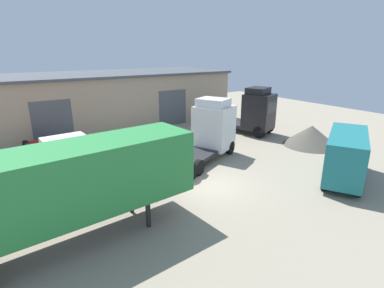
{
  "coord_description": "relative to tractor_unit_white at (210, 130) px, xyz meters",
  "views": [
    {
      "loc": [
        -9.69,
        -12.54,
        7.51
      ],
      "look_at": [
        0.79,
        3.02,
        1.6
      ],
      "focal_mm": 28.0,
      "sensor_mm": 36.0,
      "label": 1
    }
  ],
  "objects": [
    {
      "name": "tractor_unit_black",
      "position": [
        7.1,
        2.7,
        0.05
      ],
      "size": [
        4.66,
        6.86,
        4.3
      ],
      "rotation": [
        0.0,
        0.0,
        -1.2
      ],
      "color": "black",
      "rests_on": "ground_plane"
    },
    {
      "name": "delivery_van_teal",
      "position": [
        4.21,
        -7.83,
        -0.43
      ],
      "size": [
        6.08,
        4.52,
        2.85
      ],
      "rotation": [
        0.0,
        0.0,
        0.49
      ],
      "color": "#197075",
      "rests_on": "ground_plane"
    },
    {
      "name": "flatbed_truck_white",
      "position": [
        -9.81,
        2.43,
        -0.69
      ],
      "size": [
        2.99,
        8.89,
        2.72
      ],
      "rotation": [
        0.0,
        0.0,
        -1.5
      ],
      "color": "silver",
      "rests_on": "ground_plane"
    },
    {
      "name": "container_trailer_green",
      "position": [
        -11.04,
        -5.42,
        0.62
      ],
      "size": [
        10.52,
        3.32,
        4.08
      ],
      "rotation": [
        0.0,
        0.0,
        0.08
      ],
      "color": "#28843D",
      "rests_on": "ground_plane"
    },
    {
      "name": "tractor_unit_white",
      "position": [
        0.0,
        0.0,
        0.0
      ],
      "size": [
        7.15,
        5.08,
        4.22
      ],
      "rotation": [
        0.0,
        0.0,
        0.43
      ],
      "color": "silver",
      "rests_on": "ground_plane"
    },
    {
      "name": "warehouse_building",
      "position": [
        -3.14,
        14.56,
        0.67
      ],
      "size": [
        26.74,
        9.89,
        5.27
      ],
      "color": "tan",
      "rests_on": "ground_plane"
    },
    {
      "name": "gravel_pile",
      "position": [
        8.37,
        -2.62,
        -1.14
      ],
      "size": [
        4.41,
        4.41,
        1.67
      ],
      "color": "#565147",
      "rests_on": "ground_plane"
    },
    {
      "name": "ground_plane",
      "position": [
        -3.14,
        -4.13,
        -1.98
      ],
      "size": [
        60.0,
        60.0,
        0.0
      ],
      "primitive_type": "plane",
      "color": "gray"
    },
    {
      "name": "oil_drum",
      "position": [
        -6.61,
        -0.98,
        -1.54
      ],
      "size": [
        0.58,
        0.58,
        0.88
      ],
      "color": "black",
      "rests_on": "ground_plane"
    }
  ]
}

